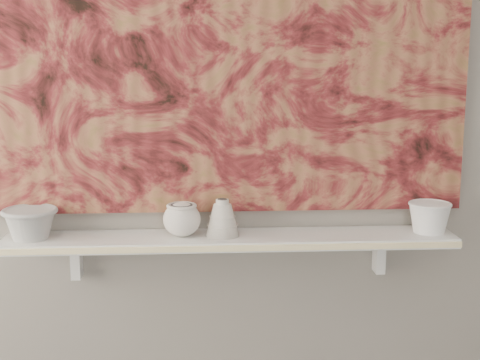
{
  "coord_description": "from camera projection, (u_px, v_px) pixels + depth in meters",
  "views": [
    {
      "loc": [
        -0.09,
        -0.5,
        1.48
      ],
      "look_at": [
        0.03,
        1.49,
        1.11
      ],
      "focal_mm": 50.0,
      "sensor_mm": 36.0,
      "label": 1
    }
  ],
  "objects": [
    {
      "name": "wall_back",
      "position": [
        229.0,
        98.0,
        2.09
      ],
      "size": [
        3.6,
        0.0,
        3.6
      ],
      "primitive_type": "plane",
      "rotation": [
        1.57,
        0.0,
        0.0
      ],
      "color": "gray",
      "rests_on": "floor"
    },
    {
      "name": "shelf",
      "position": [
        231.0,
        240.0,
        2.08
      ],
      "size": [
        1.4,
        0.18,
        0.03
      ],
      "primitive_type": "cube",
      "color": "silver",
      "rests_on": "wall_back"
    },
    {
      "name": "shelf_stripe",
      "position": [
        232.0,
        248.0,
        1.99
      ],
      "size": [
        1.4,
        0.01,
        0.02
      ],
      "primitive_type": "cube",
      "color": "#FAE8A7",
      "rests_on": "shelf"
    },
    {
      "name": "bracket_left",
      "position": [
        76.0,
        260.0,
        2.13
      ],
      "size": [
        0.03,
        0.06,
        0.12
      ],
      "primitive_type": "cube",
      "color": "silver",
      "rests_on": "wall_back"
    },
    {
      "name": "bracket_right",
      "position": [
        379.0,
        254.0,
        2.19
      ],
      "size": [
        0.03,
        0.06,
        0.12
      ],
      "primitive_type": "cube",
      "color": "silver",
      "rests_on": "wall_back"
    },
    {
      "name": "painting",
      "position": [
        229.0,
        36.0,
        2.04
      ],
      "size": [
        1.5,
        0.02,
        1.1
      ],
      "primitive_type": "cube",
      "color": "maroon",
      "rests_on": "wall_back"
    },
    {
      "name": "house_motif",
      "position": [
        371.0,
        135.0,
        2.12
      ],
      "size": [
        0.09,
        0.0,
        0.08
      ],
      "primitive_type": "cube",
      "color": "black",
      "rests_on": "painting"
    },
    {
      "name": "bowl_grey",
      "position": [
        30.0,
        223.0,
        2.03
      ],
      "size": [
        0.2,
        0.2,
        0.1
      ],
      "primitive_type": null,
      "rotation": [
        0.0,
        0.0,
        -0.18
      ],
      "color": "#A1A19E",
      "rests_on": "shelf"
    },
    {
      "name": "cup_cream",
      "position": [
        182.0,
        219.0,
        2.06
      ],
      "size": [
        0.12,
        0.12,
        0.11
      ],
      "primitive_type": null,
      "rotation": [
        0.0,
        0.0,
        0.03
      ],
      "color": "white",
      "rests_on": "shelf"
    },
    {
      "name": "bell_vessel",
      "position": [
        222.0,
        217.0,
        2.07
      ],
      "size": [
        0.13,
        0.13,
        0.12
      ],
      "primitive_type": null,
      "rotation": [
        0.0,
        0.0,
        0.24
      ],
      "color": "silver",
      "rests_on": "shelf"
    },
    {
      "name": "bowl_white",
      "position": [
        429.0,
        217.0,
        2.1
      ],
      "size": [
        0.15,
        0.15,
        0.1
      ],
      "primitive_type": null,
      "rotation": [
        0.0,
        0.0,
        0.1
      ],
      "color": "white",
      "rests_on": "shelf"
    }
  ]
}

